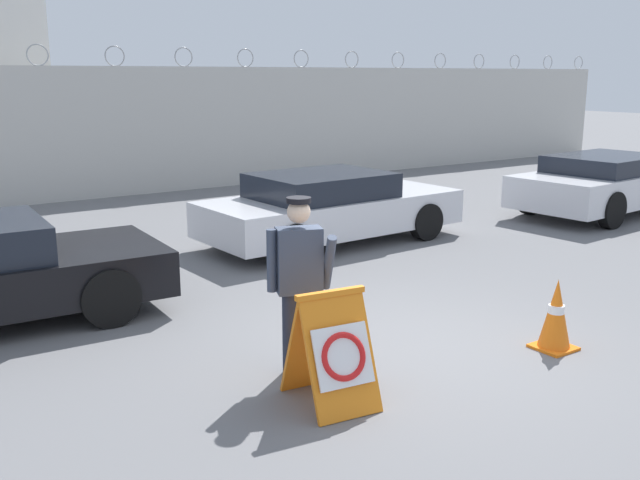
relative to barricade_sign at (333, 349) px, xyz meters
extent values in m
plane|color=slate|center=(1.38, 0.60, -0.50)|extent=(90.00, 90.00, 0.00)
cube|color=beige|center=(1.38, 11.75, 0.99)|extent=(36.00, 0.30, 2.97)
torus|color=gray|center=(0.54, 11.75, 2.69)|extent=(0.47, 0.03, 0.47)
torus|color=gray|center=(2.22, 11.75, 2.69)|extent=(0.47, 0.03, 0.47)
torus|color=gray|center=(3.90, 11.75, 2.69)|extent=(0.47, 0.03, 0.47)
torus|color=gray|center=(5.57, 11.75, 2.69)|extent=(0.47, 0.03, 0.47)
torus|color=gray|center=(7.25, 11.75, 2.69)|extent=(0.47, 0.03, 0.47)
torus|color=gray|center=(8.92, 11.75, 2.69)|extent=(0.47, 0.03, 0.47)
torus|color=gray|center=(10.60, 11.75, 2.69)|extent=(0.47, 0.03, 0.47)
torus|color=gray|center=(12.28, 11.75, 2.69)|extent=(0.47, 0.03, 0.47)
torus|color=gray|center=(13.95, 11.75, 2.69)|extent=(0.47, 0.03, 0.47)
torus|color=gray|center=(15.63, 11.75, 2.69)|extent=(0.47, 0.03, 0.47)
torus|color=gray|center=(17.30, 11.75, 2.69)|extent=(0.47, 0.03, 0.47)
torus|color=gray|center=(18.98, 11.75, 2.69)|extent=(0.47, 0.03, 0.47)
cube|color=orange|center=(-0.02, -0.14, -0.02)|extent=(0.65, 0.48, 0.97)
cube|color=orange|center=(0.03, 0.24, -0.02)|extent=(0.65, 0.48, 0.97)
cube|color=orange|center=(0.01, 0.05, 0.48)|extent=(0.65, 0.14, 0.05)
cube|color=white|center=(-0.02, -0.17, 0.00)|extent=(0.53, 0.27, 0.48)
torus|color=red|center=(-0.02, -0.19, 0.00)|extent=(0.43, 0.25, 0.40)
cylinder|color=#232838|center=(0.04, 0.76, -0.10)|extent=(0.15, 0.15, 0.80)
cylinder|color=#232838|center=(0.21, 0.69, -0.10)|extent=(0.15, 0.15, 0.80)
cube|color=#384256|center=(0.12, 0.73, 0.61)|extent=(0.47, 0.35, 0.62)
sphere|color=beige|center=(0.12, 0.73, 1.06)|extent=(0.22, 0.22, 0.22)
cylinder|color=#384256|center=(-0.12, 0.81, 0.62)|extent=(0.09, 0.09, 0.59)
cylinder|color=#384256|center=(0.33, 0.54, 0.59)|extent=(0.20, 0.34, 0.57)
cylinder|color=black|center=(0.12, 0.73, 1.17)|extent=(0.23, 0.23, 0.05)
cube|color=orange|center=(2.63, -0.26, -0.49)|extent=(0.39, 0.39, 0.03)
cone|color=orange|center=(2.63, -0.26, -0.11)|extent=(0.33, 0.33, 0.72)
cylinder|color=white|center=(2.63, -0.26, -0.07)|extent=(0.17, 0.17, 0.10)
cylinder|color=black|center=(-0.88, 4.69, -0.16)|extent=(0.69, 0.23, 0.68)
cylinder|color=black|center=(-0.95, 3.00, -0.16)|extent=(0.69, 0.23, 0.68)
cylinder|color=black|center=(4.87, 5.93, -0.18)|extent=(0.65, 0.23, 0.64)
cylinder|color=black|center=(4.95, 4.23, -0.18)|extent=(0.65, 0.23, 0.64)
cylinder|color=black|center=(2.09, 5.81, -0.18)|extent=(0.65, 0.23, 0.64)
cylinder|color=black|center=(2.17, 4.11, -0.18)|extent=(0.65, 0.23, 0.64)
cube|color=silver|center=(3.52, 5.02, 0.01)|extent=(4.56, 2.01, 0.57)
cube|color=black|center=(3.29, 5.01, 0.50)|extent=(2.22, 1.73, 0.40)
cylinder|color=black|center=(11.21, 4.97, -0.15)|extent=(0.71, 0.25, 0.70)
cylinder|color=black|center=(8.29, 4.75, -0.15)|extent=(0.71, 0.25, 0.70)
cylinder|color=black|center=(8.42, 2.99, -0.15)|extent=(0.71, 0.25, 0.70)
cube|color=silver|center=(9.81, 3.98, 0.05)|extent=(4.85, 2.23, 0.62)
cube|color=black|center=(9.58, 3.97, 0.53)|extent=(2.39, 1.85, 0.34)
camera|label=1|loc=(-3.30, -4.65, 2.28)|focal=40.00mm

